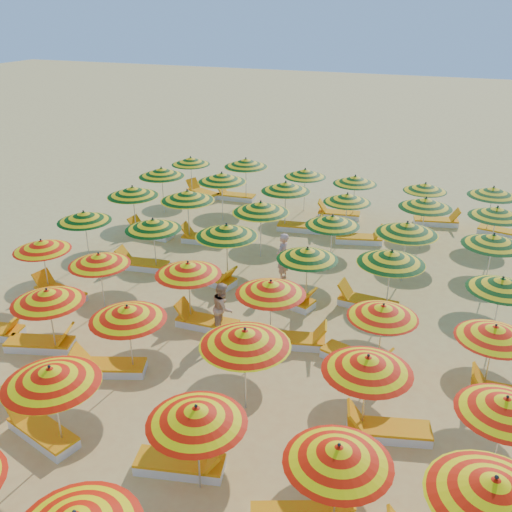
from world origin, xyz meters
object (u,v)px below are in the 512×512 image
(lounger_7, at_px, (182,464))
(umbrella_29, at_px, (502,284))
(umbrella_14, at_px, (127,313))
(umbrella_17, at_px, (506,405))
(umbrella_25, at_px, (153,224))
(lounger_17, at_px, (357,360))
(umbrella_13, at_px, (47,296))
(umbrella_26, at_px, (226,230))
(lounger_13, at_px, (387,430))
(lounger_12, at_px, (108,367))
(umbrella_42, at_px, (191,161))
(umbrella_33, at_px, (333,221))
(umbrella_40, at_px, (426,203))
(umbrella_45, at_px, (355,180))
(lounger_26, at_px, (360,239))
(beachgoer_b, at_px, (223,308))
(umbrella_43, at_px, (246,163))
(umbrella_11, at_px, (494,488))
(umbrella_8, at_px, (51,376))
(umbrella_32, at_px, (261,207))
(umbrella_31, at_px, (187,196))
(lounger_25, at_px, (301,227))
(umbrella_10, at_px, (338,454))
(umbrella_16, at_px, (368,364))
(lounger_20, at_px, (212,278))
(lounger_11, at_px, (42,344))
(lounger_19, at_px, (142,264))
(umbrella_22, at_px, (383,311))
(lounger_22, at_px, (366,303))
(lounger_16, at_px, (294,340))
(umbrella_9, at_px, (196,415))
(umbrella_38, at_px, (286,187))
(lounger_27, at_px, (203,193))
(beachgoer_a, at_px, (282,257))
(lounger_29, at_px, (338,214))
(lounger_23, at_px, (150,233))
(umbrella_30, at_px, (133,191))
(umbrella_47, at_px, (493,192))
(umbrella_15, at_px, (245,338))
(umbrella_24, at_px, (84,217))
(lounger_28, at_px, (235,196))
(lounger_21, at_px, (288,299))
(umbrella_36, at_px, (161,172))
(lounger_30, at_px, (437,221))
(umbrella_23, at_px, (495,332))
(umbrella_41, at_px, (497,212))
(umbrella_46, at_px, (425,187))
(lounger_31, at_px, (503,232))
(umbrella_35, at_px, (493,240))
(umbrella_27, at_px, (307,254))
(umbrella_44, at_px, (305,173))

(lounger_7, bearing_deg, umbrella_29, 39.78)
(umbrella_14, relative_size, umbrella_17, 1.07)
(umbrella_25, xyz_separation_m, lounger_17, (7.31, -2.83, -1.54))
(umbrella_13, relative_size, umbrella_26, 1.09)
(lounger_13, bearing_deg, lounger_7, 19.34)
(lounger_12, bearing_deg, umbrella_42, -91.34)
(umbrella_33, distance_m, umbrella_40, 3.79)
(umbrella_13, height_order, umbrella_45, umbrella_13)
(lounger_26, distance_m, beachgoer_b, 7.84)
(umbrella_43, xyz_separation_m, beachgoer_b, (3.54, -10.31, -1.07))
(umbrella_11, xyz_separation_m, beachgoer_b, (-6.66, 5.19, -1.11))
(umbrella_8, relative_size, umbrella_32, 0.92)
(umbrella_8, bearing_deg, umbrella_31, 103.72)
(umbrella_29, distance_m, lounger_25, 9.16)
(umbrella_10, bearing_deg, umbrella_25, 135.80)
(umbrella_11, relative_size, umbrella_16, 1.03)
(umbrella_16, height_order, lounger_20, umbrella_16)
(lounger_11, relative_size, lounger_19, 1.02)
(umbrella_22, bearing_deg, lounger_22, 106.54)
(lounger_16, bearing_deg, umbrella_9, -105.74)
(umbrella_13, bearing_deg, lounger_25, 72.63)
(umbrella_38, height_order, lounger_20, umbrella_38)
(umbrella_10, distance_m, lounger_19, 11.68)
(lounger_27, bearing_deg, beachgoer_a, 154.30)
(umbrella_17, bearing_deg, umbrella_32, 134.31)
(lounger_29, xyz_separation_m, beachgoer_a, (-0.29, -6.29, 0.64))
(umbrella_45, bearing_deg, lounger_23, -145.16)
(umbrella_30, height_order, umbrella_47, umbrella_30)
(lounger_13, bearing_deg, umbrella_14, -14.56)
(umbrella_15, bearing_deg, umbrella_33, 90.78)
(lounger_12, height_order, lounger_26, same)
(umbrella_16, distance_m, beachgoer_a, 7.31)
(umbrella_24, height_order, umbrella_40, umbrella_40)
(umbrella_29, relative_size, beachgoer_b, 1.32)
(lounger_28, bearing_deg, lounger_21, 117.90)
(umbrella_36, xyz_separation_m, beachgoer_a, (6.72, -4.19, -0.98))
(lounger_30, bearing_deg, umbrella_33, -131.87)
(umbrella_23, bearing_deg, umbrella_33, 133.47)
(umbrella_41, bearing_deg, umbrella_45, 157.13)
(umbrella_46, bearing_deg, lounger_26, -125.26)
(umbrella_14, relative_size, lounger_17, 1.09)
(umbrella_29, distance_m, umbrella_33, 5.86)
(umbrella_36, height_order, lounger_31, umbrella_36)
(umbrella_11, bearing_deg, umbrella_29, 88.68)
(umbrella_35, bearing_deg, lounger_31, 83.72)
(umbrella_26, xyz_separation_m, lounger_12, (-0.77, -5.40, -1.66))
(lounger_11, bearing_deg, umbrella_33, 36.36)
(umbrella_15, xyz_separation_m, umbrella_27, (-0.12, 4.99, -0.17))
(umbrella_10, bearing_deg, umbrella_27, 110.12)
(umbrella_43, relative_size, umbrella_44, 0.93)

